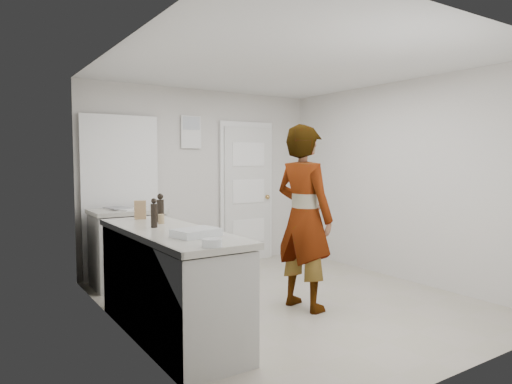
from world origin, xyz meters
TOP-DOWN VIEW (x-y plane):
  - ground at (0.00, 0.00)m, footprint 4.00×4.00m
  - room_shell at (-0.17, 1.95)m, footprint 4.00×4.00m
  - main_counter at (-1.45, -0.20)m, footprint 0.64×1.96m
  - side_counter at (-1.25, 1.55)m, footprint 0.84×0.61m
  - person at (-0.02, -0.27)m, footprint 0.56×0.75m
  - cake_mix_box at (-1.42, 0.57)m, footprint 0.12×0.09m
  - spice_jar at (-1.37, 0.15)m, footprint 0.06×0.06m
  - oil_cruet_a at (-1.33, 0.27)m, footprint 0.07×0.07m
  - oil_cruet_b at (-1.52, -0.04)m, footprint 0.06×0.06m
  - baking_dish at (-1.42, -0.67)m, footprint 0.37×0.29m
  - egg_bowl at (-1.51, -1.10)m, footprint 0.14×0.14m
  - papers at (-1.27, 1.58)m, footprint 0.42×0.45m

SIDE VIEW (x-z plane):
  - ground at x=0.00m, z-range 0.00..0.00m
  - main_counter at x=-1.45m, z-range -0.04..0.89m
  - side_counter at x=-1.25m, z-range -0.03..0.89m
  - papers at x=-1.27m, z-range 0.93..0.94m
  - person at x=-0.02m, z-range 0.00..1.86m
  - egg_bowl at x=-1.51m, z-range 0.93..0.98m
  - baking_dish at x=-1.42m, z-range 0.92..0.98m
  - spice_jar at x=-1.37m, z-range 0.93..1.01m
  - cake_mix_box at x=-1.42m, z-range 0.93..1.11m
  - room_shell at x=-0.17m, z-range -0.98..3.02m
  - oil_cruet_b at x=-1.52m, z-range 0.92..1.18m
  - oil_cruet_a at x=-1.33m, z-range 0.92..1.19m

